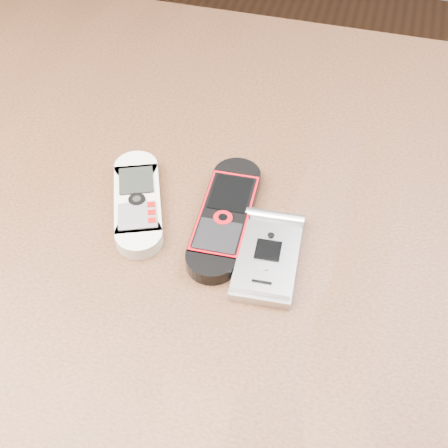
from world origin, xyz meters
TOP-DOWN VIEW (x-y plane):
  - table at (0.00, 0.00)m, footprint 1.20×0.80m
  - nokia_white at (-0.09, 0.01)m, footprint 0.09×0.14m
  - nokia_black_red at (0.00, 0.01)m, footprint 0.06×0.16m
  - motorola_razr at (0.05, -0.03)m, footprint 0.06×0.11m

SIDE VIEW (x-z plane):
  - table at x=0.00m, z-range 0.27..1.02m
  - nokia_white at x=-0.09m, z-range 0.75..0.77m
  - nokia_black_red at x=0.00m, z-range 0.75..0.77m
  - motorola_razr at x=0.05m, z-range 0.75..0.77m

